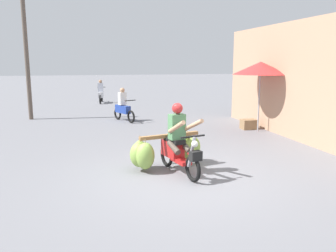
{
  "coord_description": "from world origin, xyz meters",
  "views": [
    {
      "loc": [
        -1.97,
        -6.72,
        2.46
      ],
      "look_at": [
        0.04,
        1.37,
        0.9
      ],
      "focal_mm": 36.73,
      "sensor_mm": 36.0,
      "label": 1
    }
  ],
  "objects_px": {
    "market_umbrella_near_shop": "(261,68)",
    "utility_pole": "(27,59)",
    "motorbike_distant_ahead_right": "(123,108)",
    "motorbike_main_loaded": "(167,149)",
    "produce_crate": "(249,124)",
    "motorbike_distant_ahead_left": "(101,94)"
  },
  "relations": [
    {
      "from": "market_umbrella_near_shop",
      "to": "utility_pole",
      "type": "relative_size",
      "value": 0.48
    },
    {
      "from": "motorbike_distant_ahead_right",
      "to": "market_umbrella_near_shop",
      "type": "height_order",
      "value": "market_umbrella_near_shop"
    },
    {
      "from": "motorbike_distant_ahead_right",
      "to": "motorbike_main_loaded",
      "type": "bearing_deg",
      "value": -88.28
    },
    {
      "from": "produce_crate",
      "to": "market_umbrella_near_shop",
      "type": "bearing_deg",
      "value": -72.99
    },
    {
      "from": "motorbike_distant_ahead_left",
      "to": "produce_crate",
      "type": "relative_size",
      "value": 2.88
    },
    {
      "from": "produce_crate",
      "to": "utility_pole",
      "type": "distance_m",
      "value": 9.54
    },
    {
      "from": "market_umbrella_near_shop",
      "to": "produce_crate",
      "type": "bearing_deg",
      "value": 107.01
    },
    {
      "from": "motorbike_main_loaded",
      "to": "utility_pole",
      "type": "relative_size",
      "value": 0.36
    },
    {
      "from": "motorbike_distant_ahead_right",
      "to": "utility_pole",
      "type": "bearing_deg",
      "value": 159.71
    },
    {
      "from": "motorbike_distant_ahead_right",
      "to": "utility_pole",
      "type": "relative_size",
      "value": 0.29
    },
    {
      "from": "motorbike_distant_ahead_left",
      "to": "produce_crate",
      "type": "xyz_separation_m",
      "value": [
        4.87,
        -9.71,
        -0.39
      ]
    },
    {
      "from": "motorbike_main_loaded",
      "to": "utility_pole",
      "type": "height_order",
      "value": "utility_pole"
    },
    {
      "from": "motorbike_main_loaded",
      "to": "market_umbrella_near_shop",
      "type": "xyz_separation_m",
      "value": [
        4.24,
        3.57,
        1.75
      ]
    },
    {
      "from": "motorbike_main_loaded",
      "to": "produce_crate",
      "type": "bearing_deg",
      "value": 44.23
    },
    {
      "from": "motorbike_distant_ahead_left",
      "to": "utility_pole",
      "type": "xyz_separation_m",
      "value": [
        -3.29,
        -5.39,
        2.01
      ]
    },
    {
      "from": "motorbike_distant_ahead_left",
      "to": "produce_crate",
      "type": "bearing_deg",
      "value": -63.34
    },
    {
      "from": "motorbike_main_loaded",
      "to": "motorbike_distant_ahead_right",
      "type": "distance_m",
      "value": 6.9
    },
    {
      "from": "motorbike_distant_ahead_right",
      "to": "utility_pole",
      "type": "distance_m",
      "value": 4.57
    },
    {
      "from": "motorbike_distant_ahead_right",
      "to": "market_umbrella_near_shop",
      "type": "bearing_deg",
      "value": -36.84
    },
    {
      "from": "motorbike_main_loaded",
      "to": "motorbike_distant_ahead_left",
      "type": "bearing_deg",
      "value": 93.19
    },
    {
      "from": "motorbike_distant_ahead_right",
      "to": "market_umbrella_near_shop",
      "type": "xyz_separation_m",
      "value": [
        4.45,
        -3.33,
        1.67
      ]
    },
    {
      "from": "motorbike_distant_ahead_left",
      "to": "market_umbrella_near_shop",
      "type": "xyz_separation_m",
      "value": [
        5.01,
        -10.14,
        1.67
      ]
    }
  ]
}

